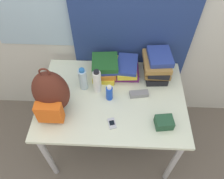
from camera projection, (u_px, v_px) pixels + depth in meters
wall_back at (114, 9)px, 1.69m from camera, size 6.00×0.06×2.50m
curtain_blue at (134, 13)px, 1.65m from camera, size 0.99×0.04×2.50m
desk at (112, 104)px, 1.82m from camera, size 1.17×0.82×0.77m
backpack at (51, 94)px, 1.55m from camera, size 0.26×0.26×0.43m
book_stack_left at (105, 67)px, 1.85m from camera, size 0.23×0.29×0.16m
book_stack_center at (127, 68)px, 1.87m from camera, size 0.21×0.27×0.13m
book_stack_right at (157, 66)px, 1.81m from camera, size 0.24×0.29×0.23m
water_bottle at (83, 79)px, 1.74m from camera, size 0.07×0.07×0.21m
sports_bottle at (97, 81)px, 1.72m from camera, size 0.07×0.07×0.22m
sunscreen_bottle at (109, 93)px, 1.69m from camera, size 0.05×0.05×0.15m
cell_phone at (112, 123)px, 1.59m from camera, size 0.07×0.10×0.02m
sunglasses_case at (139, 94)px, 1.75m from camera, size 0.16×0.08×0.04m
camera_pouch at (164, 122)px, 1.56m from camera, size 0.14×0.12×0.07m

